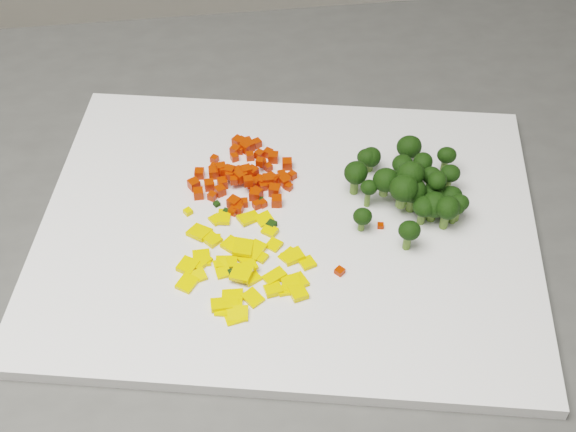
# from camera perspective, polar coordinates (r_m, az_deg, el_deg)

# --- Properties ---
(cutting_board) EXTENTS (0.47, 0.38, 0.01)m
(cutting_board) POSITION_cam_1_polar(r_m,az_deg,el_deg) (0.74, 0.00, -0.86)
(cutting_board) COLOR white
(cutting_board) RESTS_ON counter_block
(carrot_pile) EXTENTS (0.10, 0.10, 0.03)m
(carrot_pile) POSITION_cam_1_polar(r_m,az_deg,el_deg) (0.77, -3.42, 3.41)
(carrot_pile) COLOR #C01C02
(carrot_pile) RESTS_ON cutting_board
(pepper_pile) EXTENTS (0.12, 0.12, 0.02)m
(pepper_pile) POSITION_cam_1_polar(r_m,az_deg,el_deg) (0.70, -3.22, -2.93)
(pepper_pile) COLOR yellow
(pepper_pile) RESTS_ON cutting_board
(broccoli_pile) EXTENTS (0.12, 0.12, 0.06)m
(broccoli_pile) POSITION_cam_1_polar(r_m,az_deg,el_deg) (0.74, 8.40, 2.46)
(broccoli_pile) COLOR black
(broccoli_pile) RESTS_ON cutting_board
(carrot_cube_0) EXTENTS (0.01, 0.01, 0.01)m
(carrot_cube_0) POSITION_cam_1_polar(r_m,az_deg,el_deg) (0.78, -1.42, 3.48)
(carrot_cube_0) COLOR #C01C02
(carrot_cube_0) RESTS_ON carrot_pile
(carrot_cube_1) EXTENTS (0.01, 0.01, 0.01)m
(carrot_cube_1) POSITION_cam_1_polar(r_m,az_deg,el_deg) (0.81, -3.28, 5.19)
(carrot_cube_1) COLOR #C01C02
(carrot_cube_1) RESTS_ON carrot_pile
(carrot_cube_2) EXTENTS (0.01, 0.01, 0.01)m
(carrot_cube_2) POSITION_cam_1_polar(r_m,az_deg,el_deg) (0.81, -2.23, 5.19)
(carrot_cube_2) COLOR #C01C02
(carrot_cube_2) RESTS_ON carrot_pile
(carrot_cube_3) EXTENTS (0.01, 0.01, 0.01)m
(carrot_cube_3) POSITION_cam_1_polar(r_m,az_deg,el_deg) (0.75, -2.27, 1.60)
(carrot_cube_3) COLOR #C01C02
(carrot_cube_3) RESTS_ON carrot_pile
(carrot_cube_4) EXTENTS (0.01, 0.01, 0.01)m
(carrot_cube_4) POSITION_cam_1_polar(r_m,az_deg,el_deg) (0.80, -2.99, 4.90)
(carrot_cube_4) COLOR #C01C02
(carrot_cube_4) RESTS_ON carrot_pile
(carrot_cube_5) EXTENTS (0.01, 0.01, 0.01)m
(carrot_cube_5) POSITION_cam_1_polar(r_m,az_deg,el_deg) (0.76, 0.06, 2.08)
(carrot_cube_5) COLOR #C01C02
(carrot_cube_5) RESTS_ON carrot_pile
(carrot_cube_6) EXTENTS (0.01, 0.01, 0.01)m
(carrot_cube_6) POSITION_cam_1_polar(r_m,az_deg,el_deg) (0.77, -6.71, 2.25)
(carrot_cube_6) COLOR #C01C02
(carrot_cube_6) RESTS_ON carrot_pile
(carrot_cube_7) EXTENTS (0.01, 0.01, 0.01)m
(carrot_cube_7) POSITION_cam_1_polar(r_m,az_deg,el_deg) (0.77, -0.23, 2.47)
(carrot_cube_7) COLOR #C01C02
(carrot_cube_7) RESTS_ON carrot_pile
(carrot_cube_8) EXTENTS (0.01, 0.01, 0.01)m
(carrot_cube_8) POSITION_cam_1_polar(r_m,az_deg,el_deg) (0.76, -5.41, 1.41)
(carrot_cube_8) COLOR #C01C02
(carrot_cube_8) RESTS_ON carrot_pile
(carrot_cube_9) EXTENTS (0.01, 0.01, 0.01)m
(carrot_cube_9) POSITION_cam_1_polar(r_m,az_deg,el_deg) (0.75, -2.37, 1.53)
(carrot_cube_9) COLOR #C01C02
(carrot_cube_9) RESTS_ON carrot_pile
(carrot_cube_10) EXTENTS (0.01, 0.01, 0.01)m
(carrot_cube_10) POSITION_cam_1_polar(r_m,az_deg,el_deg) (0.76, -2.47, 2.18)
(carrot_cube_10) COLOR #C01C02
(carrot_cube_10) RESTS_ON carrot_pile
(carrot_cube_11) EXTENTS (0.01, 0.01, 0.01)m
(carrot_cube_11) POSITION_cam_1_polar(r_m,az_deg,el_deg) (0.76, -0.97, 1.83)
(carrot_cube_11) COLOR #C01C02
(carrot_cube_11) RESTS_ON carrot_pile
(carrot_cube_12) EXTENTS (0.01, 0.01, 0.01)m
(carrot_cube_12) POSITION_cam_1_polar(r_m,az_deg,el_deg) (0.77, -1.41, 2.56)
(carrot_cube_12) COLOR #C01C02
(carrot_cube_12) RESTS_ON carrot_pile
(carrot_cube_13) EXTENTS (0.01, 0.01, 0.01)m
(carrot_cube_13) POSITION_cam_1_polar(r_m,az_deg,el_deg) (0.79, -2.04, 4.38)
(carrot_cube_13) COLOR #C01C02
(carrot_cube_13) RESTS_ON carrot_pile
(carrot_cube_14) EXTENTS (0.01, 0.01, 0.01)m
(carrot_cube_14) POSITION_cam_1_polar(r_m,az_deg,el_deg) (0.78, -5.01, 3.44)
(carrot_cube_14) COLOR #C01C02
(carrot_cube_14) RESTS_ON carrot_pile
(carrot_cube_15) EXTENTS (0.01, 0.01, 0.01)m
(carrot_cube_15) POSITION_cam_1_polar(r_m,az_deg,el_deg) (0.77, -3.61, 3.23)
(carrot_cube_15) COLOR #C01C02
(carrot_cube_15) RESTS_ON carrot_pile
(carrot_cube_16) EXTENTS (0.01, 0.01, 0.01)m
(carrot_cube_16) POSITION_cam_1_polar(r_m,az_deg,el_deg) (0.77, -4.18, 3.21)
(carrot_cube_16) COLOR #C01C02
(carrot_cube_16) RESTS_ON carrot_pile
(carrot_cube_17) EXTENTS (0.01, 0.01, 0.01)m
(carrot_cube_17) POSITION_cam_1_polar(r_m,az_deg,el_deg) (0.77, -0.19, 2.62)
(carrot_cube_17) COLOR #C01C02
(carrot_cube_17) RESTS_ON carrot_pile
(carrot_cube_18) EXTENTS (0.01, 0.01, 0.01)m
(carrot_cube_18) POSITION_cam_1_polar(r_m,az_deg,el_deg) (0.77, -5.62, 2.21)
(carrot_cube_18) COLOR #C01C02
(carrot_cube_18) RESTS_ON carrot_pile
(carrot_cube_19) EXTENTS (0.01, 0.01, 0.01)m
(carrot_cube_19) POSITION_cam_1_polar(r_m,az_deg,el_deg) (0.76, -4.84, 1.80)
(carrot_cube_19) COLOR #C01C02
(carrot_cube_19) RESTS_ON carrot_pile
(carrot_cube_20) EXTENTS (0.01, 0.01, 0.01)m
(carrot_cube_20) POSITION_cam_1_polar(r_m,az_deg,el_deg) (0.75, -0.89, 0.97)
(carrot_cube_20) COLOR #C01C02
(carrot_cube_20) RESTS_ON carrot_pile
(carrot_cube_21) EXTENTS (0.01, 0.01, 0.01)m
(carrot_cube_21) POSITION_cam_1_polar(r_m,az_deg,el_deg) (0.80, -3.48, 4.69)
(carrot_cube_21) COLOR #C01C02
(carrot_cube_21) RESTS_ON carrot_pile
(carrot_cube_22) EXTENTS (0.01, 0.01, 0.01)m
(carrot_cube_22) POSITION_cam_1_polar(r_m,az_deg,el_deg) (0.77, -4.76, 3.43)
(carrot_cube_22) COLOR #C01C02
(carrot_cube_22) RESTS_ON carrot_pile
(carrot_cube_23) EXTENTS (0.01, 0.01, 0.01)m
(carrot_cube_23) POSITION_cam_1_polar(r_m,az_deg,el_deg) (0.81, -2.95, 5.19)
(carrot_cube_23) COLOR #C01C02
(carrot_cube_23) RESTS_ON carrot_pile
(carrot_cube_24) EXTENTS (0.01, 0.01, 0.01)m
(carrot_cube_24) POSITION_cam_1_polar(r_m,az_deg,el_deg) (0.79, -5.25, 4.06)
(carrot_cube_24) COLOR #C01C02
(carrot_cube_24) RESTS_ON carrot_pile
(carrot_cube_25) EXTENTS (0.01, 0.01, 0.01)m
(carrot_cube_25) POSITION_cam_1_polar(r_m,az_deg,el_deg) (0.77, 0.30, 2.91)
(carrot_cube_25) COLOR #C01C02
(carrot_cube_25) RESTS_ON carrot_pile
(carrot_cube_26) EXTENTS (0.01, 0.01, 0.01)m
(carrot_cube_26) POSITION_cam_1_polar(r_m,az_deg,el_deg) (0.77, -1.22, 2.66)
(carrot_cube_26) COLOR #C01C02
(carrot_cube_26) RESTS_ON carrot_pile
(carrot_cube_27) EXTENTS (0.01, 0.01, 0.01)m
(carrot_cube_27) POSITION_cam_1_polar(r_m,az_deg,el_deg) (0.78, -4.80, 3.37)
(carrot_cube_27) COLOR #C01C02
(carrot_cube_27) RESTS_ON carrot_pile
(carrot_cube_28) EXTENTS (0.01, 0.01, 0.01)m
(carrot_cube_28) POSITION_cam_1_polar(r_m,az_deg,el_deg) (0.74, -2.25, 0.78)
(carrot_cube_28) COLOR #C01C02
(carrot_cube_28) RESTS_ON carrot_pile
(carrot_cube_29) EXTENTS (0.01, 0.01, 0.01)m
(carrot_cube_29) POSITION_cam_1_polar(r_m,az_deg,el_deg) (0.78, -6.32, 3.03)
(carrot_cube_29) COLOR #C01C02
(carrot_cube_29) RESTS_ON carrot_pile
(carrot_cube_30) EXTENTS (0.01, 0.01, 0.01)m
(carrot_cube_30) POSITION_cam_1_polar(r_m,az_deg,el_deg) (0.79, -1.05, 4.19)
(carrot_cube_30) COLOR #C01C02
(carrot_cube_30) RESTS_ON carrot_pile
(carrot_cube_31) EXTENTS (0.01, 0.01, 0.01)m
(carrot_cube_31) POSITION_cam_1_polar(r_m,az_deg,el_deg) (0.76, -1.77, 2.12)
(carrot_cube_31) COLOR #C01C02
(carrot_cube_31) RESTS_ON carrot_pile
(carrot_cube_32) EXTENTS (0.01, 0.01, 0.01)m
(carrot_cube_32) POSITION_cam_1_polar(r_m,az_deg,el_deg) (0.78, -5.29, 3.47)
(carrot_cube_32) COLOR #C01C02
(carrot_cube_32) RESTS_ON carrot_pile
(carrot_cube_33) EXTENTS (0.01, 0.01, 0.01)m
(carrot_cube_33) POSITION_cam_1_polar(r_m,az_deg,el_deg) (0.78, -4.73, 3.00)
(carrot_cube_33) COLOR #C01C02
(carrot_cube_33) RESTS_ON carrot_pile
(carrot_cube_34) EXTENTS (0.01, 0.01, 0.01)m
(carrot_cube_34) POSITION_cam_1_polar(r_m,az_deg,el_deg) (0.74, -3.54, 0.51)
(carrot_cube_34) COLOR #C01C02
(carrot_cube_34) RESTS_ON carrot_pile
(carrot_cube_35) EXTENTS (0.01, 0.01, 0.01)m
(carrot_cube_35) POSITION_cam_1_polar(r_m,az_deg,el_deg) (0.76, -4.19, 2.95)
(carrot_cube_35) COLOR #C01C02
(carrot_cube_35) RESTS_ON carrot_pile
(carrot_cube_36) EXTENTS (0.01, 0.01, 0.01)m
(carrot_cube_36) POSITION_cam_1_polar(r_m,az_deg,el_deg) (0.75, -2.86, 2.49)
(carrot_cube_36) COLOR #C01C02
(carrot_cube_36) RESTS_ON carrot_pile
(carrot_cube_37) EXTENTS (0.01, 0.01, 0.01)m
(carrot_cube_37) POSITION_cam_1_polar(r_m,az_deg,el_deg) (0.76, -3.87, 2.55)
(carrot_cube_37) COLOR #C01C02
(carrot_cube_37) RESTS_ON carrot_pile
(carrot_cube_38) EXTENTS (0.01, 0.01, 0.01)m
(carrot_cube_38) POSITION_cam_1_polar(r_m,az_deg,el_deg) (0.75, -3.87, 0.95)
(carrot_cube_38) COLOR #C01C02
(carrot_cube_38) RESTS_ON carrot_pile
(carrot_cube_39) EXTENTS (0.01, 0.01, 0.01)m
(carrot_cube_39) POSITION_cam_1_polar(r_m,az_deg,el_deg) (0.77, -4.69, 2.34)
(carrot_cube_39) COLOR #C01C02
(carrot_cube_39) RESTS_ON carrot_pile
(carrot_cube_40) EXTENTS (0.01, 0.01, 0.01)m
(carrot_cube_40) POSITION_cam_1_polar(r_m,az_deg,el_deg) (0.79, -3.83, 4.18)
(carrot_cube_40) COLOR #C01C02
(carrot_cube_40) RESTS_ON carrot_pile
(carrot_cube_41) EXTENTS (0.01, 0.01, 0.01)m
(carrot_cube_41) POSITION_cam_1_polar(r_m,az_deg,el_deg) (0.78, -0.06, 3.73)
(carrot_cube_41) COLOR #C01C02
(carrot_cube_41) RESTS_ON carrot_pile
(carrot_cube_42) EXTENTS (0.01, 0.01, 0.01)m
(carrot_cube_42) POSITION_cam_1_polar(r_m,az_deg,el_deg) (0.76, -2.58, 2.24)
(carrot_cube_42) COLOR #C01C02
(carrot_cube_42) RESTS_ON carrot_pile
(carrot_cube_43) EXTENTS (0.01, 0.01, 0.01)m
(carrot_cube_43) POSITION_cam_1_polar(r_m,az_deg,el_deg) (0.77, -1.98, 2.50)
(carrot_cube_43) COLOR #C01C02
(carrot_cube_43) RESTS_ON carrot_pile
(carrot_cube_44) EXTENTS (0.01, 0.01, 0.01)m
(carrot_cube_44) POSITION_cam_1_polar(r_m,az_deg,el_deg) (0.77, -0.45, 2.93)
(carrot_cube_44) COLOR #C01C02
(carrot_cube_44) RESTS_ON carrot_pile
(carrot_cube_45) EXTENTS (0.01, 0.01, 0.01)m
(carrot_cube_45) POSITION_cam_1_polar(r_m,az_deg,el_deg) (0.80, -3.76, 4.70)
(carrot_cube_45) COLOR #C01C02
(carrot_cube_45) RESTS_ON carrot_pile
(carrot_cube_46) EXTENTS (0.01, 0.01, 0.01)m
(carrot_cube_46) POSITION_cam_1_polar(r_m,az_deg,el_deg) (0.75, -3.63, 0.84)
(carrot_cube_46) COLOR #C01C02
(carrot_cube_46) RESTS_ON carrot_pile
(carrot_cube_47) EXTENTS (0.01, 0.01, 0.01)m
(carrot_cube_47) POSITION_cam_1_polar(r_m,az_deg,el_deg) (0.79, -1.81, 3.80)
(carrot_cube_47) COLOR #C01C02
(carrot_cube_47) RESTS_ON carrot_pile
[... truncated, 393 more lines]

